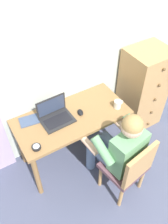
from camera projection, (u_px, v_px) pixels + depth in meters
wall_back at (96, 46)px, 2.67m from camera, size 4.80×0.05×2.50m
desk at (72, 123)px, 2.69m from camera, size 1.27×0.61×0.74m
dresser at (143, 89)px, 3.19m from camera, size 0.52×0.49×1.17m
chair at (129, 168)px, 2.46m from camera, size 0.48×0.46×0.86m
person_seated at (118, 146)px, 2.43m from camera, size 0.59×0.63×1.18m
laptop at (55, 115)px, 2.55m from camera, size 0.35×0.26×0.24m
computer_mouse at (80, 112)px, 2.63m from camera, size 0.09×0.11×0.03m
desk_clock at (36, 147)px, 2.30m from camera, size 0.09×0.09×0.03m
notebook_pad at (29, 121)px, 2.56m from camera, size 0.23×0.18×0.01m
coffee_mug at (118, 104)px, 2.68m from camera, size 0.12×0.08×0.09m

